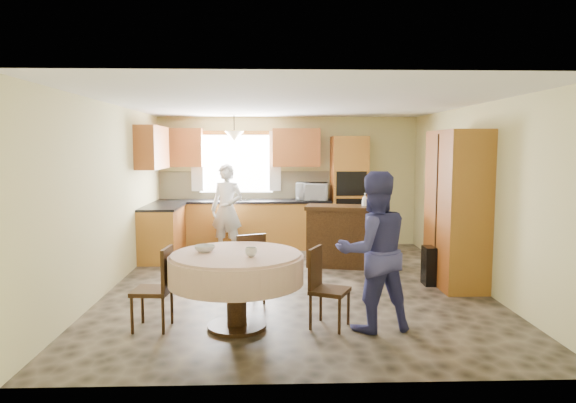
{
  "coord_description": "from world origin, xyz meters",
  "views": [
    {
      "loc": [
        -0.33,
        -6.98,
        1.91
      ],
      "look_at": [
        -0.09,
        0.3,
        1.14
      ],
      "focal_mm": 32.0,
      "sensor_mm": 36.0,
      "label": 1
    }
  ],
  "objects_px": {
    "chair_left": "(158,284)",
    "chair_right": "(324,283)",
    "cupboard": "(457,209)",
    "dining_table": "(236,270)",
    "person_dining": "(373,251)",
    "person_sink": "(227,210)",
    "chair_back": "(249,265)",
    "sideboard": "(346,238)",
    "oven_tower": "(349,192)"
  },
  "relations": [
    {
      "from": "chair_left",
      "to": "chair_right",
      "type": "relative_size",
      "value": 1.02
    },
    {
      "from": "cupboard",
      "to": "dining_table",
      "type": "xyz_separation_m",
      "value": [
        -2.92,
        -1.61,
        -0.44
      ]
    },
    {
      "from": "dining_table",
      "to": "person_dining",
      "type": "relative_size",
      "value": 0.85
    },
    {
      "from": "dining_table",
      "to": "chair_right",
      "type": "relative_size",
      "value": 1.66
    },
    {
      "from": "person_sink",
      "to": "cupboard",
      "type": "bearing_deg",
      "value": -13.99
    },
    {
      "from": "cupboard",
      "to": "chair_right",
      "type": "bearing_deg",
      "value": -141.49
    },
    {
      "from": "chair_back",
      "to": "chair_right",
      "type": "relative_size",
      "value": 1.03
    },
    {
      "from": "sideboard",
      "to": "person_sink",
      "type": "distance_m",
      "value": 2.25
    },
    {
      "from": "oven_tower",
      "to": "cupboard",
      "type": "xyz_separation_m",
      "value": [
        1.07,
        -2.76,
        0.01
      ]
    },
    {
      "from": "chair_left",
      "to": "chair_back",
      "type": "xyz_separation_m",
      "value": [
        0.91,
        0.83,
        0.0
      ]
    },
    {
      "from": "oven_tower",
      "to": "person_dining",
      "type": "relative_size",
      "value": 1.27
    },
    {
      "from": "chair_back",
      "to": "person_sink",
      "type": "distance_m",
      "value": 3.0
    },
    {
      "from": "chair_left",
      "to": "person_dining",
      "type": "distance_m",
      "value": 2.28
    },
    {
      "from": "dining_table",
      "to": "chair_back",
      "type": "height_order",
      "value": "chair_back"
    },
    {
      "from": "dining_table",
      "to": "person_sink",
      "type": "distance_m",
      "value": 3.8
    },
    {
      "from": "oven_tower",
      "to": "dining_table",
      "type": "height_order",
      "value": "oven_tower"
    },
    {
      "from": "oven_tower",
      "to": "person_dining",
      "type": "distance_m",
      "value": 4.47
    },
    {
      "from": "person_sink",
      "to": "person_dining",
      "type": "xyz_separation_m",
      "value": [
        1.85,
        -3.85,
        0.02
      ]
    },
    {
      "from": "oven_tower",
      "to": "cupboard",
      "type": "height_order",
      "value": "cupboard"
    },
    {
      "from": "chair_right",
      "to": "person_dining",
      "type": "bearing_deg",
      "value": -75.23
    },
    {
      "from": "dining_table",
      "to": "sideboard",
      "type": "bearing_deg",
      "value": 60.59
    },
    {
      "from": "cupboard",
      "to": "person_dining",
      "type": "relative_size",
      "value": 1.29
    },
    {
      "from": "cupboard",
      "to": "dining_table",
      "type": "height_order",
      "value": "cupboard"
    },
    {
      "from": "oven_tower",
      "to": "sideboard",
      "type": "bearing_deg",
      "value": -99.81
    },
    {
      "from": "cupboard",
      "to": "dining_table",
      "type": "relative_size",
      "value": 1.51
    },
    {
      "from": "person_sink",
      "to": "chair_back",
      "type": "bearing_deg",
      "value": -61.1
    },
    {
      "from": "dining_table",
      "to": "chair_left",
      "type": "bearing_deg",
      "value": 179.43
    },
    {
      "from": "dining_table",
      "to": "chair_right",
      "type": "xyz_separation_m",
      "value": [
        0.92,
        0.02,
        -0.16
      ]
    },
    {
      "from": "person_sink",
      "to": "oven_tower",
      "type": "bearing_deg",
      "value": 33.73
    },
    {
      "from": "dining_table",
      "to": "chair_left",
      "type": "distance_m",
      "value": 0.83
    },
    {
      "from": "oven_tower",
      "to": "cupboard",
      "type": "relative_size",
      "value": 0.99
    },
    {
      "from": "chair_left",
      "to": "chair_back",
      "type": "bearing_deg",
      "value": 137.29
    },
    {
      "from": "sideboard",
      "to": "dining_table",
      "type": "height_order",
      "value": "sideboard"
    },
    {
      "from": "cupboard",
      "to": "person_sink",
      "type": "height_order",
      "value": "cupboard"
    },
    {
      "from": "oven_tower",
      "to": "dining_table",
      "type": "relative_size",
      "value": 1.5
    },
    {
      "from": "cupboard",
      "to": "chair_left",
      "type": "height_order",
      "value": "cupboard"
    },
    {
      "from": "chair_right",
      "to": "person_dining",
      "type": "height_order",
      "value": "person_dining"
    },
    {
      "from": "cupboard",
      "to": "chair_back",
      "type": "distance_m",
      "value": 2.99
    },
    {
      "from": "chair_right",
      "to": "cupboard",
      "type": "bearing_deg",
      "value": -26.1
    },
    {
      "from": "dining_table",
      "to": "person_sink",
      "type": "relative_size",
      "value": 0.87
    },
    {
      "from": "oven_tower",
      "to": "chair_back",
      "type": "distance_m",
      "value": 3.98
    },
    {
      "from": "person_sink",
      "to": "sideboard",
      "type": "bearing_deg",
      "value": -7.14
    },
    {
      "from": "sideboard",
      "to": "dining_table",
      "type": "relative_size",
      "value": 0.91
    },
    {
      "from": "sideboard",
      "to": "person_dining",
      "type": "bearing_deg",
      "value": -79.96
    },
    {
      "from": "oven_tower",
      "to": "sideboard",
      "type": "relative_size",
      "value": 1.64
    },
    {
      "from": "cupboard",
      "to": "chair_left",
      "type": "relative_size",
      "value": 2.45
    },
    {
      "from": "sideboard",
      "to": "cupboard",
      "type": "xyz_separation_m",
      "value": [
        1.34,
        -1.19,
        0.61
      ]
    },
    {
      "from": "cupboard",
      "to": "chair_back",
      "type": "height_order",
      "value": "cupboard"
    },
    {
      "from": "oven_tower",
      "to": "chair_back",
      "type": "bearing_deg",
      "value": -116.46
    },
    {
      "from": "chair_back",
      "to": "person_sink",
      "type": "relative_size",
      "value": 0.54
    }
  ]
}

